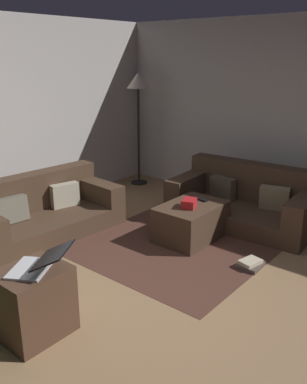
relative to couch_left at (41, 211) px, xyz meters
name	(u,v)px	position (x,y,z in m)	size (l,w,h in m)	color
ground_plane	(168,311)	(-0.35, -2.24, -0.26)	(6.40, 6.40, 0.00)	#93704C
couch_left	(41,211)	(0.00, 0.00, 0.00)	(1.89, 1.00, 0.69)	#473323
couch_right	(246,201)	(1.90, -1.77, 0.01)	(1.05, 1.86, 0.74)	#473323
ottoman	(191,221)	(1.01, -1.53, -0.05)	(0.84, 0.58, 0.42)	#473323
gift_box	(189,203)	(0.92, -1.55, 0.21)	(0.20, 0.14, 0.10)	red
tv_remote	(201,199)	(1.22, -1.53, 0.17)	(0.05, 0.16, 0.02)	black
side_table	(34,302)	(-1.25, -1.62, 0.01)	(0.52, 0.44, 0.56)	#4C3323
laptop	(39,264)	(-1.21, -1.68, 0.35)	(0.52, 0.55, 0.20)	silver
book_stack	(251,264)	(0.80, -2.42, -0.23)	(0.28, 0.22, 0.08)	#4C423D
corner_lamp	(138,90)	(2.30, 0.44, 1.30)	(0.36, 0.36, 1.82)	black
area_rug	(190,237)	(1.01, -1.53, -0.26)	(2.60, 2.00, 0.01)	#502F25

